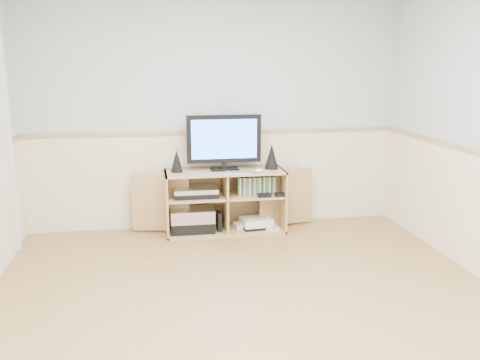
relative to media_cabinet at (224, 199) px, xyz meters
The scene contains 11 objects.
room 2.12m from the media_cabinet, 93.86° to the right, with size 4.04×4.54×2.54m.
media_cabinet is the anchor object (origin of this frame).
monitor 0.63m from the media_cabinet, 90.00° to the right, with size 0.77×0.18×0.57m.
speaker_left 0.66m from the media_cabinet, behind, with size 0.13×0.13×0.23m, color black.
speaker_right 0.68m from the media_cabinet, ahead, with size 0.14×0.14×0.27m, color black.
keyboard 0.40m from the media_cabinet, 57.15° to the right, with size 0.29×0.11×0.01m, color silver.
mouse 0.51m from the media_cabinet, 30.52° to the right, with size 0.10×0.06×0.04m, color white.
av_components 0.36m from the media_cabinet, behind, with size 0.53×0.34×0.47m.
game_consoles 0.42m from the media_cabinet, 12.00° to the right, with size 0.46×0.30×0.11m.
game_cases 0.37m from the media_cabinet, 12.80° to the right, with size 0.40×0.14×0.19m, color #3F8C3F.
wall_outlet 0.98m from the media_cabinet, 11.43° to the left, with size 0.12×0.03×0.12m, color white.
Camera 1 is at (-0.70, -3.40, 1.76)m, focal length 40.00 mm.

